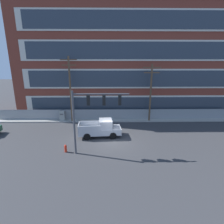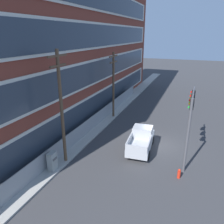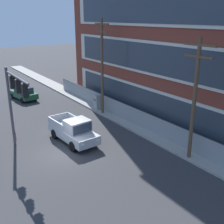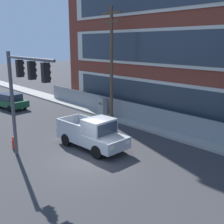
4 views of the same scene
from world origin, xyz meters
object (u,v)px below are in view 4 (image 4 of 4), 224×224
traffic_signal_mast (23,84)px  fire_hydrant (14,143)px  electrical_cabinet (102,107)px  pickup_truck_silver (93,134)px  sedan_dark_green (10,101)px  utility_pole_near_corner (112,60)px

traffic_signal_mast → fire_hydrant: 4.83m
electrical_cabinet → traffic_signal_mast: bearing=-61.1°
pickup_truck_silver → fire_hydrant: size_ratio=6.53×
pickup_truck_silver → fire_hydrant: 5.03m
fire_hydrant → pickup_truck_silver: bearing=49.1°
electrical_cabinet → sedan_dark_green: bearing=-147.8°
electrical_cabinet → fire_hydrant: 9.83m
traffic_signal_mast → electrical_cabinet: traffic_signal_mast is taller
pickup_truck_silver → electrical_cabinet: (-6.00, 5.66, -0.13)m
electrical_cabinet → fire_hydrant: (2.72, -9.44, -0.45)m
pickup_truck_silver → utility_pole_near_corner: utility_pole_near_corner is taller
traffic_signal_mast → sedan_dark_green: 14.85m
electrical_cabinet → utility_pole_near_corner: bearing=-7.9°
utility_pole_near_corner → traffic_signal_mast: bearing=-67.9°
utility_pole_near_corner → electrical_cabinet: utility_pole_near_corner is taller
traffic_signal_mast → electrical_cabinet: bearing=118.9°
pickup_truck_silver → sedan_dark_green: size_ratio=1.16×
traffic_signal_mast → sedan_dark_green: size_ratio=1.38×
utility_pole_near_corner → fire_hydrant: utility_pole_near_corner is taller
pickup_truck_silver → electrical_cabinet: size_ratio=3.08×
traffic_signal_mast → utility_pole_near_corner: utility_pole_near_corner is taller
sedan_dark_green → electrical_cabinet: bearing=32.2°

